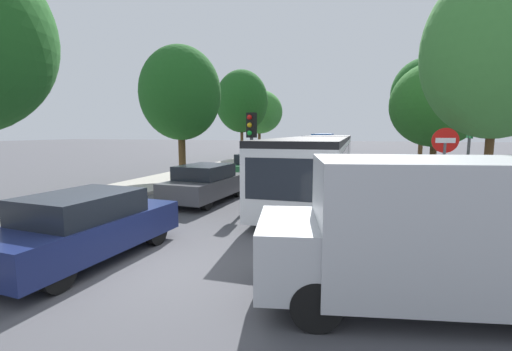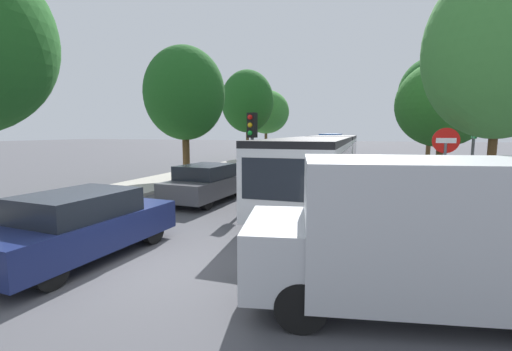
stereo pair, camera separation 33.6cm
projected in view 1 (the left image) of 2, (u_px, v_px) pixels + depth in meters
The scene contains 20 objects.
ground_plane at pixel (162, 270), 6.73m from camera, with size 200.00×200.00×0.00m, color #47474C.
kerb_strip_left at pixel (244, 161), 31.44m from camera, with size 3.20×58.06×0.14m, color #9E998E.
articulated_bus at pixel (320, 159), 16.43m from camera, with size 2.73×16.71×2.48m.
city_bus_rear at pixel (323, 140), 52.69m from camera, with size 2.81×11.42×2.45m.
queued_car_navy at pixel (85, 226), 7.20m from camera, with size 2.04×4.28×1.45m.
queued_car_graphite at pixel (206, 183), 13.28m from camera, with size 2.04×4.28×1.45m.
queued_car_green at pixel (257, 167), 19.19m from camera, with size 2.12×4.44×1.50m.
queued_car_red at pixel (280, 158), 25.39m from camera, with size 2.09×4.39×1.49m.
queued_car_blue at pixel (301, 154), 31.63m from camera, with size 1.97×4.13×1.40m.
queued_car_white at pixel (306, 150), 37.49m from camera, with size 2.16×4.53×1.54m.
white_van at pixel (436, 229), 5.20m from camera, with size 5.29×2.91×2.31m.
traffic_light at pixel (251, 138), 12.45m from camera, with size 0.36×0.39×3.40m.
no_entry_sign at pixel (444, 161), 9.65m from camera, with size 0.70×0.08×2.82m.
direction_sign_post at pixel (470, 136), 12.35m from camera, with size 0.27×1.39×3.60m.
tree_left_mid at pixel (181, 96), 18.44m from camera, with size 4.34×4.34×7.28m.
tree_left_far at pixel (241, 103), 27.27m from camera, with size 4.18×4.18×7.61m.
tree_left_distant at pixel (259, 112), 35.18m from camera, with size 4.74×4.74×6.98m.
tree_right_near at pixel (499, 55), 9.99m from camera, with size 4.18×4.18×7.64m.
tree_right_mid at pixel (436, 105), 18.62m from camera, with size 4.87×4.87×6.51m.
tree_right_far at pixel (424, 94), 26.79m from camera, with size 4.92×4.92×8.44m.
Camera 1 is at (3.66, -5.62, 2.70)m, focal length 24.00 mm.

